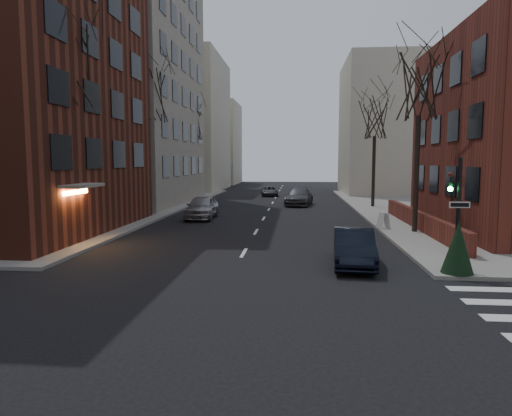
{
  "coord_description": "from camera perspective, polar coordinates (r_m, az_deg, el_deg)",
  "views": [
    {
      "loc": [
        2.29,
        -7.6,
        4.05
      ],
      "look_at": [
        0.54,
        11.94,
        2.0
      ],
      "focal_mm": 32.0,
      "sensor_mm": 36.0,
      "label": 1
    }
  ],
  "objects": [
    {
      "name": "tree_left_b",
      "position": [
        35.72,
        -13.42,
        13.62
      ],
      "size": [
        4.4,
        4.4,
        10.8
      ],
      "color": "#2D231C",
      "rests_on": "sidewalk_far_left"
    },
    {
      "name": "parked_sedan",
      "position": [
        18.05,
        12.12,
        -4.84
      ],
      "size": [
        1.78,
        4.38,
        1.41
      ],
      "primitive_type": "imported",
      "rotation": [
        0.0,
        0.0,
        -0.07
      ],
      "color": "black",
      "rests_on": "ground"
    },
    {
      "name": "building_distant_lb",
      "position": [
        81.11,
        -5.81,
        8.01
      ],
      "size": [
        10.0,
        12.0,
        14.0
      ],
      "primitive_type": "cube",
      "color": "#BFB7A1",
      "rests_on": "ground"
    },
    {
      "name": "building_distant_la",
      "position": [
        65.13,
        -10.47,
        10.22
      ],
      "size": [
        14.0,
        16.0,
        18.0
      ],
      "primitive_type": "cube",
      "color": "#BFB7A1",
      "rests_on": "ground"
    },
    {
      "name": "evergreen_shrub",
      "position": [
        17.3,
        23.93,
        -4.52
      ],
      "size": [
        1.43,
        1.43,
        1.81
      ],
      "primitive_type": "cone",
      "rotation": [
        0.0,
        0.0,
        -0.41
      ],
      "color": "#16321D",
      "rests_on": "sidewalk_far_right"
    },
    {
      "name": "building_distant_ra",
      "position": [
        59.12,
        17.76,
        9.51
      ],
      "size": [
        14.0,
        14.0,
        16.0
      ],
      "primitive_type": "cube",
      "color": "#BFB7A1",
      "rests_on": "ground"
    },
    {
      "name": "ground",
      "position": [
        8.91,
        -11.15,
        -21.17
      ],
      "size": [
        160.0,
        160.0,
        0.0
      ],
      "primitive_type": "plane",
      "color": "black",
      "rests_on": "ground"
    },
    {
      "name": "car_lane_silver",
      "position": [
        32.05,
        -6.79,
        0.1
      ],
      "size": [
        2.01,
        4.76,
        1.61
      ],
      "primitive_type": "imported",
      "rotation": [
        0.0,
        0.0,
        0.02
      ],
      "color": "gray",
      "rests_on": "ground"
    },
    {
      "name": "car_lane_gray",
      "position": [
        41.64,
        5.42,
        1.41
      ],
      "size": [
        2.85,
        5.54,
        1.54
      ],
      "primitive_type": "imported",
      "rotation": [
        0.0,
        0.0,
        -0.13
      ],
      "color": "#3D3D42",
      "rests_on": "ground"
    },
    {
      "name": "tree_left_c",
      "position": [
        49.04,
        -8.12,
        10.55
      ],
      "size": [
        3.96,
        3.96,
        9.72
      ],
      "color": "#2D231C",
      "rests_on": "sidewalk_far_left"
    },
    {
      "name": "streetlamp_far",
      "position": [
        50.7,
        -6.87,
        6.12
      ],
      "size": [
        0.36,
        0.36,
        6.28
      ],
      "color": "black",
      "rests_on": "sidewalk_far_left"
    },
    {
      "name": "sandwich_board",
      "position": [
        27.27,
        15.65,
        -1.53
      ],
      "size": [
        0.59,
        0.67,
        0.9
      ],
      "primitive_type": "cube",
      "rotation": [
        0.0,
        0.0,
        0.39
      ],
      "color": "silver",
      "rests_on": "sidewalk_far_right"
    },
    {
      "name": "tree_left_a",
      "position": [
        24.68,
        -22.6,
        15.83
      ],
      "size": [
        4.18,
        4.18,
        10.26
      ],
      "color": "#2D231C",
      "rests_on": "sidewalk_far_left"
    },
    {
      "name": "traffic_signal",
      "position": [
        17.66,
        23.72,
        -1.51
      ],
      "size": [
        0.76,
        0.44,
        4.0
      ],
      "color": "black",
      "rests_on": "sidewalk_far_right"
    },
    {
      "name": "streetlamp_near",
      "position": [
        31.41,
        -14.49,
        6.11
      ],
      "size": [
        0.36,
        0.36,
        6.28
      ],
      "color": "black",
      "rests_on": "sidewalk_far_left"
    },
    {
      "name": "tree_right_a",
      "position": [
        26.71,
        19.77,
        14.18
      ],
      "size": [
        3.96,
        3.96,
        9.72
      ],
      "color": "#2D231C",
      "rests_on": "sidewalk_far_right"
    },
    {
      "name": "car_lane_far",
      "position": [
        52.25,
        1.71,
        2.12
      ],
      "size": [
        2.27,
        4.19,
        1.12
      ],
      "primitive_type": "imported",
      "rotation": [
        0.0,
        0.0,
        0.11
      ],
      "color": "#414146",
      "rests_on": "ground"
    },
    {
      "name": "tree_right_b",
      "position": [
        40.29,
        14.65,
        10.8
      ],
      "size": [
        3.74,
        3.74,
        9.18
      ],
      "color": "#2D231C",
      "rests_on": "sidewalk_far_right"
    },
    {
      "name": "low_wall_right",
      "position": [
        27.72,
        19.72,
        -1.44
      ],
      "size": [
        0.35,
        16.0,
        1.0
      ],
      "primitive_type": "cube",
      "color": "maroon",
      "rests_on": "sidewalk_far_right"
    },
    {
      "name": "building_left_tan",
      "position": [
        46.93,
        -20.32,
        17.84
      ],
      "size": [
        18.0,
        18.0,
        28.0
      ],
      "primitive_type": "cube",
      "color": "#9E9383",
      "rests_on": "ground"
    }
  ]
}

